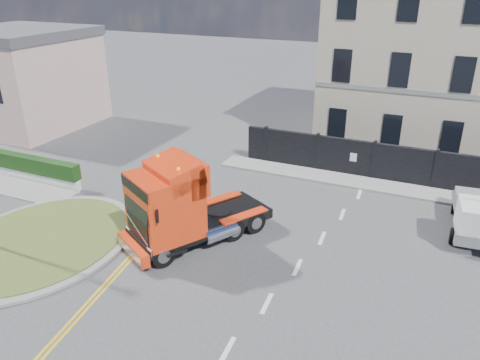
% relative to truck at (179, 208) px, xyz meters
% --- Properties ---
extents(ground, '(120.00, 120.00, 0.00)m').
position_rel_truck_xyz_m(ground, '(1.81, 0.75, -1.61)').
color(ground, '#424244').
rests_on(ground, ground).
extents(traffic_island, '(6.80, 6.80, 0.17)m').
position_rel_truck_xyz_m(traffic_island, '(-5.19, -2.25, -1.53)').
color(traffic_island, gray).
rests_on(traffic_island, ground).
extents(hedge_wall, '(8.00, 0.55, 1.35)m').
position_rel_truck_xyz_m(hedge_wall, '(-11.19, 2.25, -0.87)').
color(hedge_wall, silver).
rests_on(hedge_wall, ground).
extents(pavement_side, '(8.50, 1.80, 0.10)m').
position_rel_truck_xyz_m(pavement_side, '(-11.19, 1.15, -1.56)').
color(pavement_side, gray).
rests_on(pavement_side, ground).
extents(seaside_bldg_pink, '(8.00, 8.00, 6.00)m').
position_rel_truck_xyz_m(seaside_bldg_pink, '(-18.19, 9.75, 1.39)').
color(seaside_bldg_pink, '#D5A8A6').
rests_on(seaside_bldg_pink, ground).
extents(hoarding_fence, '(18.80, 0.25, 2.00)m').
position_rel_truck_xyz_m(hoarding_fence, '(8.36, 9.75, -0.61)').
color(hoarding_fence, black).
rests_on(hoarding_fence, ground).
extents(georgian_building, '(12.30, 10.30, 12.80)m').
position_rel_truck_xyz_m(georgian_building, '(7.81, 17.25, 4.17)').
color(georgian_building, '#C5B29D').
rests_on(georgian_building, ground).
extents(pavement_far, '(20.00, 1.60, 0.12)m').
position_rel_truck_xyz_m(pavement_far, '(7.81, 8.85, -1.55)').
color(pavement_far, gray).
rests_on(pavement_far, ground).
extents(truck, '(4.92, 6.29, 3.59)m').
position_rel_truck_xyz_m(truck, '(0.00, 0.00, 0.00)').
color(truck, black).
rests_on(truck, ground).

